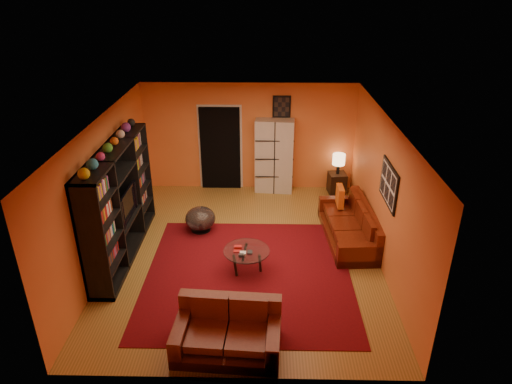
{
  "coord_description": "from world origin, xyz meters",
  "views": [
    {
      "loc": [
        0.37,
        -7.36,
        4.83
      ],
      "look_at": [
        0.22,
        0.1,
        1.24
      ],
      "focal_mm": 32.0,
      "sensor_mm": 36.0,
      "label": 1
    }
  ],
  "objects_px": {
    "side_table": "(337,183)",
    "tv": "(124,204)",
    "coffee_table": "(247,253)",
    "sofa": "(353,226)",
    "loveseat": "(228,330)",
    "storage_cabinet": "(274,156)",
    "entertainment_unit": "(120,203)",
    "bowl_chair": "(200,219)",
    "table_lamp": "(339,160)"
  },
  "relations": [
    {
      "from": "tv",
      "to": "side_table",
      "type": "height_order",
      "value": "tv"
    },
    {
      "from": "tv",
      "to": "coffee_table",
      "type": "xyz_separation_m",
      "value": [
        2.29,
        -0.62,
        -0.62
      ]
    },
    {
      "from": "entertainment_unit",
      "to": "sofa",
      "type": "height_order",
      "value": "entertainment_unit"
    },
    {
      "from": "storage_cabinet",
      "to": "side_table",
      "type": "xyz_separation_m",
      "value": [
        1.52,
        -0.09,
        -0.65
      ]
    },
    {
      "from": "loveseat",
      "to": "storage_cabinet",
      "type": "distance_m",
      "value": 5.3
    },
    {
      "from": "storage_cabinet",
      "to": "table_lamp",
      "type": "relative_size",
      "value": 3.64
    },
    {
      "from": "bowl_chair",
      "to": "table_lamp",
      "type": "height_order",
      "value": "table_lamp"
    },
    {
      "from": "entertainment_unit",
      "to": "bowl_chair",
      "type": "height_order",
      "value": "entertainment_unit"
    },
    {
      "from": "table_lamp",
      "to": "entertainment_unit",
      "type": "bearing_deg",
      "value": -148.33
    },
    {
      "from": "coffee_table",
      "to": "loveseat",
      "type": "bearing_deg",
      "value": -95.78
    },
    {
      "from": "sofa",
      "to": "bowl_chair",
      "type": "distance_m",
      "value": 3.09
    },
    {
      "from": "sofa",
      "to": "bowl_chair",
      "type": "height_order",
      "value": "sofa"
    },
    {
      "from": "coffee_table",
      "to": "entertainment_unit",
      "type": "bearing_deg",
      "value": 166.44
    },
    {
      "from": "tv",
      "to": "side_table",
      "type": "xyz_separation_m",
      "value": [
        4.35,
        2.66,
        -0.74
      ]
    },
    {
      "from": "storage_cabinet",
      "to": "side_table",
      "type": "bearing_deg",
      "value": 1.5
    },
    {
      "from": "table_lamp",
      "to": "bowl_chair",
      "type": "bearing_deg",
      "value": -148.31
    },
    {
      "from": "table_lamp",
      "to": "coffee_table",
      "type": "bearing_deg",
      "value": -122.17
    },
    {
      "from": "bowl_chair",
      "to": "entertainment_unit",
      "type": "bearing_deg",
      "value": -148.38
    },
    {
      "from": "bowl_chair",
      "to": "table_lamp",
      "type": "bearing_deg",
      "value": 31.69
    },
    {
      "from": "tv",
      "to": "sofa",
      "type": "relative_size",
      "value": 0.45
    },
    {
      "from": "tv",
      "to": "coffee_table",
      "type": "distance_m",
      "value": 2.45
    },
    {
      "from": "sofa",
      "to": "storage_cabinet",
      "type": "relative_size",
      "value": 1.19
    },
    {
      "from": "tv",
      "to": "sofa",
      "type": "xyz_separation_m",
      "value": [
        4.36,
        0.5,
        -0.71
      ]
    },
    {
      "from": "coffee_table",
      "to": "table_lamp",
      "type": "distance_m",
      "value": 3.9
    },
    {
      "from": "coffee_table",
      "to": "sofa",
      "type": "bearing_deg",
      "value": 28.34
    },
    {
      "from": "coffee_table",
      "to": "side_table",
      "type": "xyz_separation_m",
      "value": [
        2.06,
        3.28,
        -0.12
      ]
    },
    {
      "from": "coffee_table",
      "to": "tv",
      "type": "bearing_deg",
      "value": 164.84
    },
    {
      "from": "side_table",
      "to": "table_lamp",
      "type": "xyz_separation_m",
      "value": [
        0.0,
        0.0,
        0.6
      ]
    },
    {
      "from": "storage_cabinet",
      "to": "side_table",
      "type": "height_order",
      "value": "storage_cabinet"
    },
    {
      "from": "side_table",
      "to": "table_lamp",
      "type": "relative_size",
      "value": 1.01
    },
    {
      "from": "tv",
      "to": "loveseat",
      "type": "bearing_deg",
      "value": -139.69
    },
    {
      "from": "entertainment_unit",
      "to": "loveseat",
      "type": "xyz_separation_m",
      "value": [
        2.15,
        -2.42,
        -0.76
      ]
    },
    {
      "from": "loveseat",
      "to": "coffee_table",
      "type": "height_order",
      "value": "loveseat"
    },
    {
      "from": "bowl_chair",
      "to": "coffee_table",
      "type": "bearing_deg",
      "value": -54.01
    },
    {
      "from": "loveseat",
      "to": "storage_cabinet",
      "type": "xyz_separation_m",
      "value": [
        0.72,
        5.22,
        0.61
      ]
    },
    {
      "from": "storage_cabinet",
      "to": "sofa",
      "type": "bearing_deg",
      "value": -50.79
    },
    {
      "from": "entertainment_unit",
      "to": "table_lamp",
      "type": "distance_m",
      "value": 5.17
    },
    {
      "from": "tv",
      "to": "sofa",
      "type": "distance_m",
      "value": 4.44
    },
    {
      "from": "tv",
      "to": "bowl_chair",
      "type": "xyz_separation_m",
      "value": [
        1.28,
        0.76,
        -0.72
      ]
    },
    {
      "from": "loveseat",
      "to": "side_table",
      "type": "relative_size",
      "value": 3.07
    },
    {
      "from": "tv",
      "to": "loveseat",
      "type": "distance_m",
      "value": 3.32
    },
    {
      "from": "coffee_table",
      "to": "storage_cabinet",
      "type": "xyz_separation_m",
      "value": [
        0.54,
        3.36,
        0.53
      ]
    },
    {
      "from": "storage_cabinet",
      "to": "bowl_chair",
      "type": "distance_m",
      "value": 2.58
    },
    {
      "from": "tv",
      "to": "coffee_table",
      "type": "height_order",
      "value": "tv"
    },
    {
      "from": "entertainment_unit",
      "to": "bowl_chair",
      "type": "distance_m",
      "value": 1.74
    },
    {
      "from": "entertainment_unit",
      "to": "coffee_table",
      "type": "height_order",
      "value": "entertainment_unit"
    },
    {
      "from": "side_table",
      "to": "tv",
      "type": "bearing_deg",
      "value": -148.58
    },
    {
      "from": "tv",
      "to": "sofa",
      "type": "bearing_deg",
      "value": -83.48
    },
    {
      "from": "coffee_table",
      "to": "table_lamp",
      "type": "xyz_separation_m",
      "value": [
        2.06,
        3.28,
        0.48
      ]
    },
    {
      "from": "entertainment_unit",
      "to": "storage_cabinet",
      "type": "xyz_separation_m",
      "value": [
        2.87,
        2.8,
        -0.15
      ]
    }
  ]
}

